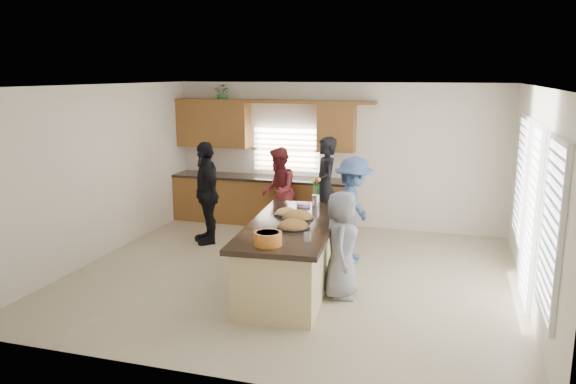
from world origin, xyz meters
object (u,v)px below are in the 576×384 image
(woman_left_mid, at_px, (278,191))
(woman_right_back, at_px, (353,210))
(island, at_px, (291,258))
(woman_right_front, at_px, (342,245))
(salad_bowl, at_px, (268,238))
(woman_left_back, at_px, (325,188))
(woman_left_front, at_px, (206,193))

(woman_left_mid, relative_size, woman_right_back, 0.96)
(island, distance_m, woman_right_front, 0.78)
(salad_bowl, relative_size, woman_left_mid, 0.21)
(woman_left_mid, distance_m, woman_right_back, 2.01)
(woman_left_mid, distance_m, woman_right_front, 3.21)
(woman_left_back, relative_size, woman_left_mid, 1.14)
(woman_right_back, height_order, woman_right_front, woman_right_back)
(woman_right_front, bearing_deg, island, 78.62)
(salad_bowl, distance_m, woman_left_mid, 3.80)
(woman_left_front, bearing_deg, woman_left_mid, 93.66)
(woman_right_back, relative_size, woman_right_front, 1.16)
(salad_bowl, distance_m, woman_left_front, 3.44)
(salad_bowl, distance_m, woman_left_back, 3.61)
(island, xyz_separation_m, woman_left_back, (-0.12, 2.58, 0.48))
(salad_bowl, bearing_deg, woman_left_front, 127.19)
(woman_right_back, distance_m, woman_right_front, 1.52)
(woman_right_front, bearing_deg, salad_bowl, 137.68)
(woman_right_back, bearing_deg, woman_left_back, 38.31)
(island, relative_size, woman_right_front, 1.91)
(woman_left_mid, bearing_deg, woman_right_back, 37.91)
(woman_right_front, bearing_deg, woman_right_back, -1.42)
(salad_bowl, bearing_deg, woman_left_back, 92.05)
(island, bearing_deg, woman_left_mid, 106.54)
(woman_right_front, bearing_deg, woman_left_front, 51.59)
(woman_left_front, bearing_deg, woman_right_back, 46.78)
(woman_left_mid, bearing_deg, woman_left_front, -64.98)
(salad_bowl, xyz_separation_m, woman_right_front, (0.71, 0.96, -0.31))
(woman_right_back, xyz_separation_m, woman_right_front, (0.12, -1.51, -0.12))
(woman_left_mid, distance_m, woman_left_front, 1.39)
(woman_left_mid, xyz_separation_m, woman_right_front, (1.74, -2.69, -0.09))
(salad_bowl, height_order, woman_right_back, woman_right_back)
(salad_bowl, height_order, woman_left_mid, woman_left_mid)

